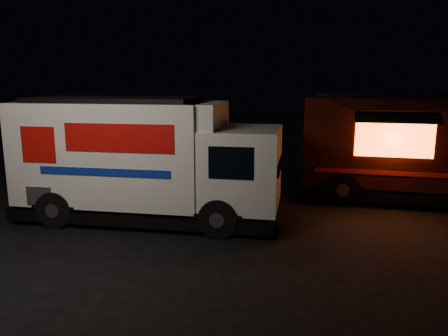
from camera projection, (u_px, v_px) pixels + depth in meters
ground at (197, 231)px, 11.19m from camera, size 80.00×80.00×0.00m
white_truck at (150, 160)px, 11.88m from camera, size 7.62×3.29×3.35m
red_truck at (416, 148)px, 13.77m from camera, size 7.67×3.93×3.40m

